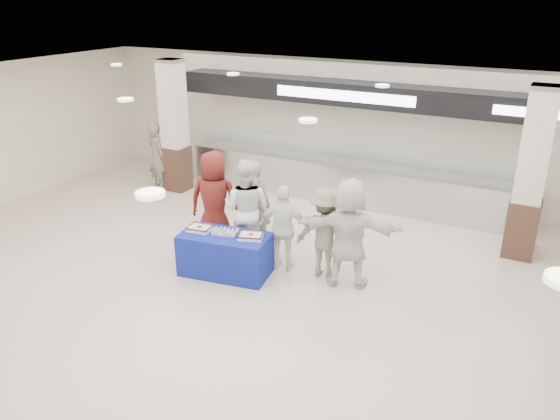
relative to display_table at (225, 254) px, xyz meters
The scene contains 15 objects.
ground 1.20m from the display_table, 62.97° to the right, with size 14.00×14.00×0.00m, color beige.
serving_line 4.48m from the display_table, 83.24° to the left, with size 8.70×0.85×2.80m.
column_left 4.86m from the display_table, 137.54° to the left, with size 0.55×0.55×3.20m.
column_right 5.65m from the display_table, 35.21° to the left, with size 0.55×0.55×3.20m.
display_table is the anchor object (origin of this frame).
sheet_cake_left 0.65m from the display_table, behind, with size 0.44×0.37×0.09m.
sheet_cake_right 0.64m from the display_table, 11.90° to the left, with size 0.49×0.44×0.09m.
cupcake_tray 0.41m from the display_table, 108.64° to the left, with size 0.44×0.38×0.06m.
civilian_maroon 1.21m from the display_table, 132.91° to the left, with size 0.96×0.62×1.96m, color maroon.
soldier_a 1.18m from the display_table, 91.75° to the left, with size 0.66×0.44×1.82m, color slate.
chef_tall 0.97m from the display_table, 91.04° to the left, with size 0.92×0.72×1.90m, color white.
chef_short 1.13m from the display_table, 37.64° to the left, with size 0.93×0.39×1.58m, color white.
soldier_b 1.80m from the display_table, 26.07° to the left, with size 1.05×0.60×1.62m, color slate.
civilian_white 2.22m from the display_table, 17.40° to the left, with size 1.77×0.56×1.91m, color white.
soldier_bg 4.97m from the display_table, 142.72° to the left, with size 0.61×0.40×1.68m, color slate.
Camera 1 is at (4.32, -6.14, 4.69)m, focal length 35.00 mm.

